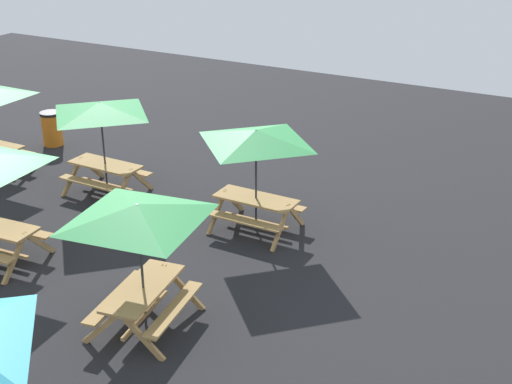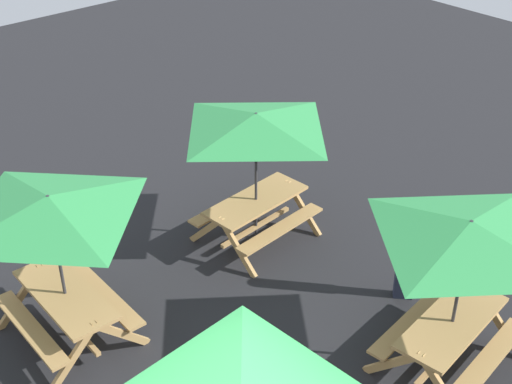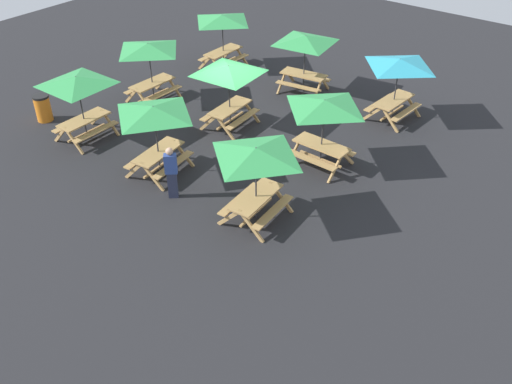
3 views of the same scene
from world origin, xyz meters
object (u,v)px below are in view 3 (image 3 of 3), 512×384
Objects in this scene: picnic_table_2 at (229,74)px; picnic_table_3 at (305,44)px; picnic_table_4 at (154,116)px; trash_bin_orange at (43,108)px; picnic_table_1 at (256,158)px; picnic_table_0 at (222,22)px; picnic_table_5 at (149,51)px; picnic_table_8 at (324,109)px; picnic_table_7 at (77,85)px; picnic_table_6 at (399,67)px; person_standing at (171,171)px.

picnic_table_2 and picnic_table_3 have the same top height.
picnic_table_4 is 2.38× the size of trash_bin_orange.
picnic_table_3 reaches higher than trash_bin_orange.
picnic_table_1 is 0.83× the size of picnic_table_2.
picnic_table_0 is at bearing -160.57° from picnic_table_4.
picnic_table_5 is at bearing -142.98° from picnic_table_3.
picnic_table_8 reaches higher than trash_bin_orange.
picnic_table_3 is at bearing 141.89° from trash_bin_orange.
picnic_table_7 is (-0.00, -7.38, 0.00)m from picnic_table_1.
picnic_table_1 is 0.83× the size of picnic_table_3.
picnic_table_3 and picnic_table_7 have the same top height.
picnic_table_6 is at bearing 135.12° from picnic_table_7.
person_standing is at bearing 53.83° from picnic_table_4.
picnic_table_0 is at bearing -84.76° from picnic_table_6.
picnic_table_4 is (-0.04, -3.84, 0.00)m from picnic_table_1.
picnic_table_1 and picnic_table_4 have the same top height.
picnic_table_0 is 9.82m from person_standing.
person_standing is at bearing -14.34° from picnic_table_6.
picnic_table_6 is 1.00× the size of picnic_table_8.
picnic_table_0 is 1.00× the size of picnic_table_4.
picnic_table_0 is at bearing 165.51° from trash_bin_orange.
picnic_table_7 is at bearing -40.27° from picnic_table_6.
picnic_table_4 is at bearing -23.71° from picnic_table_6.
picnic_table_5 is (-3.47, -3.88, 0.00)m from picnic_table_4.
picnic_table_0 and picnic_table_4 have the same top height.
picnic_table_6 reaches higher than trash_bin_orange.
picnic_table_5 is 0.83× the size of picnic_table_7.
picnic_table_3 is 10.00m from trash_bin_orange.
picnic_table_1 and picnic_table_5 have the same top height.
trash_bin_orange is (7.86, -9.95, -1.49)m from picnic_table_6.
picnic_table_4 is 1.40× the size of person_standing.
picnic_table_2 is 1.00× the size of picnic_table_7.
picnic_table_2 is 1.21× the size of picnic_table_4.
picnic_table_3 is (-7.71, -3.59, 0.00)m from picnic_table_1.
trash_bin_orange is (3.78, -5.64, -1.49)m from picnic_table_2.
picnic_table_0 is 1.00× the size of picnic_table_5.
picnic_table_0 is 7.65m from picnic_table_7.
picnic_table_2 is 3.69m from picnic_table_5.
picnic_table_8 is (4.23, 3.50, 0.00)m from picnic_table_3.
person_standing is at bearing 52.28° from picnic_table_5.
picnic_table_7 is (7.79, -7.65, 0.00)m from picnic_table_6.
picnic_table_7 is at bearing -96.83° from picnic_table_4.
picnic_table_4 is (7.61, 3.85, 0.00)m from picnic_table_0.
picnic_table_0 is at bearing 81.12° from person_standing.
picnic_table_3 is at bearing -84.59° from picnic_table_6.
picnic_table_0 is 8.10m from trash_bin_orange.
picnic_table_4 is at bearing 90.14° from picnic_table_7.
picnic_table_3 is 5.90m from picnic_table_5.
picnic_table_1 is 7.80m from picnic_table_6.
picnic_table_4 is 1.00× the size of picnic_table_6.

